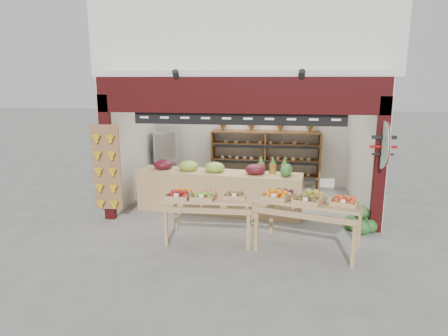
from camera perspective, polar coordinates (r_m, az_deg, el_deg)
ground at (r=9.37m, az=2.54°, el=-5.81°), size 60.00×60.00×0.00m
shop_structure at (r=10.54m, az=3.62°, el=17.83°), size 6.36×5.12×5.40m
banana_board at (r=8.65m, az=-16.47°, el=-0.21°), size 0.60×0.15×1.80m
gift_sign at (r=8.04m, az=21.79°, el=3.06°), size 0.04×0.93×0.92m
back_shelving at (r=10.97m, az=5.93°, el=2.83°), size 2.97×0.49×1.83m
refrigerator at (r=11.22m, az=-8.02°, el=1.36°), size 0.63×0.63×1.59m
cardboard_stack at (r=10.56m, az=-7.54°, el=-2.30°), size 0.99×0.71×0.71m
mid_counter at (r=9.03m, az=-0.81°, el=-3.17°), size 3.75×1.07×1.15m
display_table_left at (r=7.43m, az=-2.88°, el=-4.36°), size 1.63×0.94×1.02m
display_table_right at (r=7.14m, az=11.64°, el=-4.72°), size 1.95×1.43×1.10m
watermelon_pile at (r=8.46m, az=18.86°, el=-7.35°), size 0.65×0.65×0.51m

